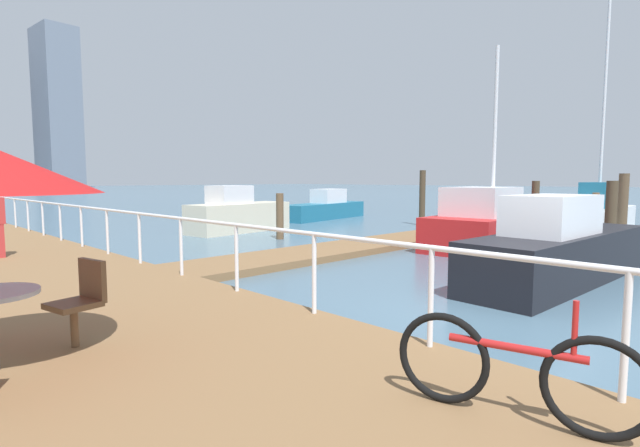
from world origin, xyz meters
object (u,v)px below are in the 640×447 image
object	(u,v)px
moored_boat_0	(238,214)
cafe_chair_0	(82,296)
moored_boat_3	(325,208)
moored_boat_2	(490,224)
moored_boat_4	(559,250)
moored_boat_1	(599,212)
bicycle_at_railing	(514,370)

from	to	relation	value
moored_boat_0	cafe_chair_0	size ratio (longest dim) A/B	5.20
moored_boat_3	cafe_chair_0	bearing A→B (deg)	-142.38
moored_boat_2	moored_boat_4	size ratio (longest dim) A/B	1.02
moored_boat_1	moored_boat_2	world-z (taller)	moored_boat_1
moored_boat_3	moored_boat_4	xyz separation A→B (m)	(-8.04, -14.81, 0.10)
moored_boat_1	bicycle_at_railing	size ratio (longest dim) A/B	5.49
moored_boat_1	cafe_chair_0	distance (m)	21.03
moored_boat_3	moored_boat_2	bearing A→B (deg)	-109.70
moored_boat_0	moored_boat_1	world-z (taller)	moored_boat_1
moored_boat_4	bicycle_at_railing	size ratio (longest dim) A/B	3.58
moored_boat_1	moored_boat_0	bearing A→B (deg)	137.88
moored_boat_0	moored_boat_3	size ratio (longest dim) A/B	0.73
moored_boat_1	moored_boat_4	distance (m)	12.46
moored_boat_1	moored_boat_3	distance (m)	13.03
moored_boat_1	moored_boat_2	distance (m)	8.31
moored_boat_4	bicycle_at_railing	bearing A→B (deg)	-163.78
moored_boat_2	cafe_chair_0	xyz separation A→B (m)	(-12.76, -1.58, 0.19)
moored_boat_0	moored_boat_4	size ratio (longest dim) A/B	0.75
cafe_chair_0	moored_boat_4	bearing A→B (deg)	-11.76
moored_boat_0	cafe_chair_0	bearing A→B (deg)	-131.36
moored_boat_0	moored_boat_2	world-z (taller)	moored_boat_2
moored_boat_3	moored_boat_4	size ratio (longest dim) A/B	1.04
moored_boat_0	moored_boat_3	xyz separation A→B (m)	(7.22, 2.05, -0.15)
moored_boat_0	bicycle_at_railing	size ratio (longest dim) A/B	2.70
moored_boat_4	moored_boat_2	bearing A→B (deg)	40.77
moored_boat_3	cafe_chair_0	xyz separation A→B (m)	(-16.85, -12.98, 0.34)
moored_boat_2	moored_boat_1	bearing A→B (deg)	-6.52
bicycle_at_railing	moored_boat_2	bearing A→B (deg)	26.32
moored_boat_3	moored_boat_0	bearing A→B (deg)	-164.18
cafe_chair_0	bicycle_at_railing	bearing A→B (deg)	-66.87
moored_boat_4	bicycle_at_railing	distance (m)	7.43
moored_boat_0	moored_boat_4	distance (m)	12.79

